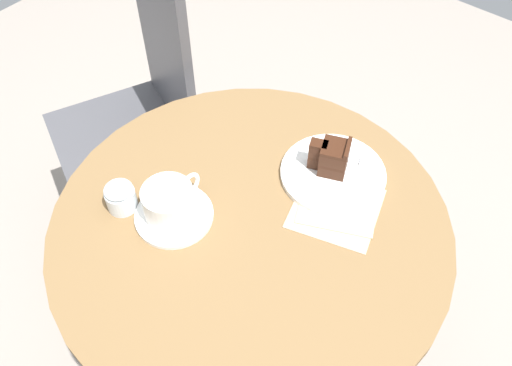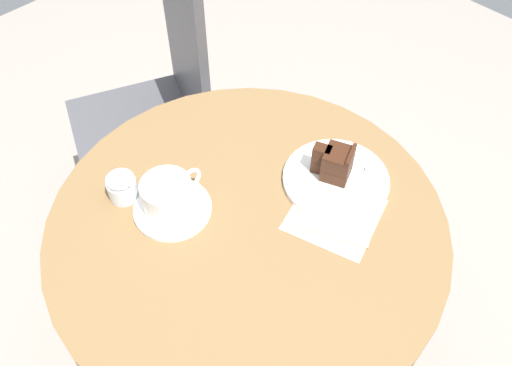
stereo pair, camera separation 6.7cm
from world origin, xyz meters
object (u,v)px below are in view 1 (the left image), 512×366
object	(u,v)px
fork	(351,161)
saucer	(174,215)
napkin	(337,205)
teaspoon	(182,193)
sugar_pot	(120,197)
coffee_cup	(169,202)
cake_slice	(332,157)
cafe_chair	(145,100)
cake_plate	(333,174)

from	to	relation	value
fork	saucer	bearing A→B (deg)	-149.77
napkin	saucer	bearing A→B (deg)	134.60
teaspoon	sugar_pot	bearing A→B (deg)	-179.76
coffee_cup	teaspoon	world-z (taller)	coffee_cup
cake_slice	cafe_chair	distance (m)	0.68
cafe_chair	sugar_pot	world-z (taller)	cafe_chair
coffee_cup	sugar_pot	world-z (taller)	coffee_cup
napkin	cafe_chair	xyz separation A→B (m)	(0.09, 0.70, -0.19)
sugar_pot	cafe_chair	bearing A→B (deg)	45.49
saucer	cake_plate	size ratio (longest dim) A/B	0.70
cafe_chair	teaspoon	bearing A→B (deg)	-8.01
coffee_cup	sugar_pot	size ratio (longest dim) A/B	2.18
cake_plate	cafe_chair	distance (m)	0.68
cake_slice	sugar_pot	world-z (taller)	cake_slice
sugar_pot	teaspoon	bearing A→B (deg)	-38.46
saucer	sugar_pot	bearing A→B (deg)	115.46
saucer	cafe_chair	distance (m)	0.60
napkin	sugar_pot	world-z (taller)	sugar_pot
fork	napkin	distance (m)	0.11
cake_slice	cake_plate	bearing A→B (deg)	-105.01
cake_slice	fork	world-z (taller)	cake_slice
saucer	sugar_pot	xyz separation A→B (m)	(-0.05, 0.10, 0.03)
teaspoon	cafe_chair	xyz separation A→B (m)	(0.27, 0.45, -0.20)
fork	cafe_chair	size ratio (longest dim) A/B	0.13
coffee_cup	cake_plate	xyz separation A→B (m)	(0.29, -0.19, -0.04)
teaspoon	fork	distance (m)	0.36
coffee_cup	cafe_chair	world-z (taller)	cafe_chair
fork	sugar_pot	bearing A→B (deg)	-157.13
teaspoon	cake_plate	size ratio (longest dim) A/B	0.37
cake_slice	sugar_pot	xyz separation A→B (m)	(-0.34, 0.27, -0.02)
coffee_cup	fork	bearing A→B (deg)	-30.81
napkin	sugar_pot	bearing A→B (deg)	129.86
coffee_cup	sugar_pot	xyz separation A→B (m)	(-0.05, 0.09, -0.01)
saucer	cafe_chair	bearing A→B (deg)	55.78
cafe_chair	cake_plate	bearing A→B (deg)	20.59
sugar_pot	saucer	bearing A→B (deg)	-64.54
cake_plate	sugar_pot	world-z (taller)	sugar_pot
saucer	fork	size ratio (longest dim) A/B	1.20
cake_plate	fork	xyz separation A→B (m)	(0.05, -0.01, 0.01)
fork	cafe_chair	distance (m)	0.69
fork	sugar_pot	size ratio (longest dim) A/B	2.08
coffee_cup	napkin	distance (m)	0.33
saucer	fork	xyz separation A→B (m)	(0.33, -0.19, 0.01)
teaspoon	saucer	bearing A→B (deg)	-114.15
coffee_cup	cafe_chair	distance (m)	0.61
coffee_cup	sugar_pot	distance (m)	0.10
napkin	teaspoon	bearing A→B (deg)	125.45
cake_slice	fork	size ratio (longest dim) A/B	0.70
cake_slice	napkin	distance (m)	0.10
teaspoon	fork	xyz separation A→B (m)	(0.29, -0.22, 0.00)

